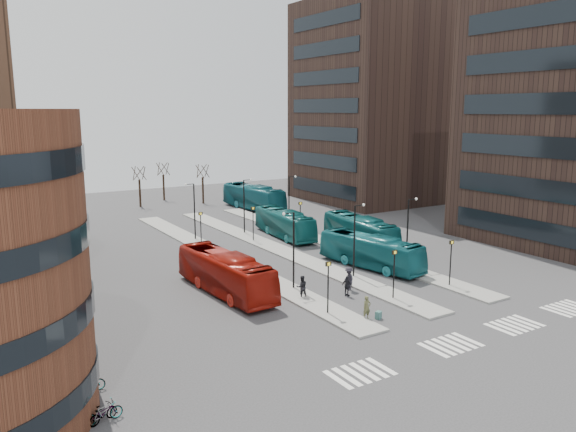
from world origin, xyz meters
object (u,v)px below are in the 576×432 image
teal_bus_a (371,251)px  bicycle_far (87,383)px  commuter_b (347,286)px  bicycle_mid (103,413)px  teal_bus_b (285,223)px  traveller (367,308)px  commuter_a (302,287)px  suitcase (378,315)px  teal_bus_c (360,231)px  commuter_c (349,279)px  bicycle_near (103,413)px  teal_bus_d (254,197)px  red_bus (225,273)px

teal_bus_a → bicycle_far: size_ratio=5.90×
commuter_b → bicycle_mid: 21.78m
teal_bus_b → traveller: teal_bus_b is taller
bicycle_far → bicycle_mid: bearing=-168.1°
commuter_a → suitcase: bearing=126.4°
teal_bus_a → teal_bus_c: bearing=48.6°
commuter_c → traveller: bearing=-15.9°
suitcase → commuter_b: commuter_b is taller
traveller → bicycle_far: size_ratio=0.90×
bicycle_near → bicycle_mid: size_ratio=1.21×
teal_bus_d → bicycle_near: size_ratio=6.90×
red_bus → suitcase: bearing=-61.6°
teal_bus_b → bicycle_near: 38.67m
teal_bus_d → commuter_b: teal_bus_d is taller
commuter_c → bicycle_mid: bearing=-55.6°
bicycle_mid → teal_bus_d: bearing=-57.2°
teal_bus_a → commuter_a: size_ratio=6.08×
traveller → bicycle_near: bearing=-165.6°
bicycle_far → teal_bus_d: bearing=-25.5°
traveller → teal_bus_a: bearing=52.1°
red_bus → commuter_a: size_ratio=6.53×
bicycle_far → teal_bus_a: bearing=-57.6°
bicycle_near → bicycle_mid: bearing=173.0°
teal_bus_d → commuter_a: (-15.04, -35.56, -0.87)m
teal_bus_c → commuter_b: teal_bus_c is taller
suitcase → commuter_a: commuter_a is taller
traveller → commuter_c: size_ratio=0.88×
teal_bus_a → teal_bus_d: 32.21m
suitcase → bicycle_far: size_ratio=0.29×
traveller → commuter_a: (-1.37, 5.93, 0.06)m
bicycle_far → teal_bus_c: bearing=-49.6°
red_bus → commuter_b: size_ratio=7.17×
teal_bus_b → commuter_c: bearing=-101.0°
teal_bus_c → bicycle_near: teal_bus_c is taller
teal_bus_c → red_bus: bearing=-153.7°
red_bus → teal_bus_d: size_ratio=0.91×
red_bus → traveller: red_bus is taller
red_bus → traveller: 11.61m
red_bus → commuter_c: red_bus is taller
teal_bus_a → bicycle_near: bearing=-162.7°
red_bus → bicycle_near: bearing=-136.0°
teal_bus_c → bicycle_mid: (-31.18, -20.24, -1.10)m
teal_bus_d → bicycle_near: bearing=-129.1°
commuter_c → bicycle_far: 22.02m
red_bus → commuter_a: bearing=-46.9°
suitcase → teal_bus_d: size_ratio=0.04×
teal_bus_c → commuter_b: 16.35m
traveller → teal_bus_b: bearing=74.3°
red_bus → bicycle_near: (-12.65, -13.70, -1.11)m
commuter_b → bicycle_near: size_ratio=0.88×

